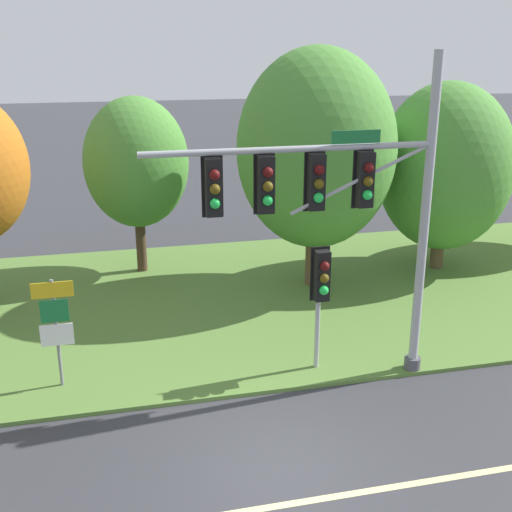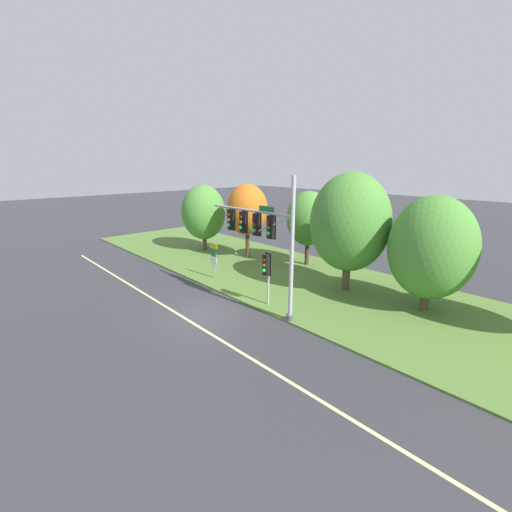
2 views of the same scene
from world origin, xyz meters
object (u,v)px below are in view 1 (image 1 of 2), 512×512
Objects in this scene: pedestrian_signal_near_kerb at (321,283)px; tree_tall_centre at (445,167)px; route_sign_post at (55,320)px; tree_mid_verge at (316,150)px; traffic_signal_mast at (339,199)px; tree_behind_signpost at (136,163)px.

tree_tall_centre is at bearing 43.74° from pedestrian_signal_near_kerb.
route_sign_post is (-6.12, 0.68, -0.62)m from pedestrian_signal_near_kerb.
pedestrian_signal_near_kerb reaches higher than route_sign_post.
route_sign_post is 0.35× the size of tree_mid_verge.
route_sign_post is 13.96m from tree_tall_centre.
pedestrian_signal_near_kerb is (-0.17, 0.48, -2.13)m from traffic_signal_mast.
traffic_signal_mast is 6.96m from route_sign_post.
tree_behind_signpost reaches higher than pedestrian_signal_near_kerb.
tree_mid_verge is (1.70, 5.68, 2.19)m from pedestrian_signal_near_kerb.
tree_mid_verge is at bearing 76.09° from traffic_signal_mast.
tree_tall_centre reaches higher than pedestrian_signal_near_kerb.
tree_tall_centre is (12.65, 5.58, 1.94)m from route_sign_post.
route_sign_post is 8.29m from tree_behind_signpost.
tree_tall_centre is (6.36, 6.73, -0.82)m from traffic_signal_mast.
pedestrian_signal_near_kerb is 9.14m from tree_tall_centre.
tree_mid_verge reaches higher than traffic_signal_mast.
traffic_signal_mast reaches higher than tree_behind_signpost.
tree_mid_verge is at bearing 73.36° from pedestrian_signal_near_kerb.
pedestrian_signal_near_kerb is 1.19× the size of route_sign_post.
tree_mid_verge is (7.81, 5.00, 2.81)m from route_sign_post.
pedestrian_signal_near_kerb is at bearing -106.64° from tree_mid_verge.
pedestrian_signal_near_kerb is at bearing -136.26° from tree_tall_centre.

